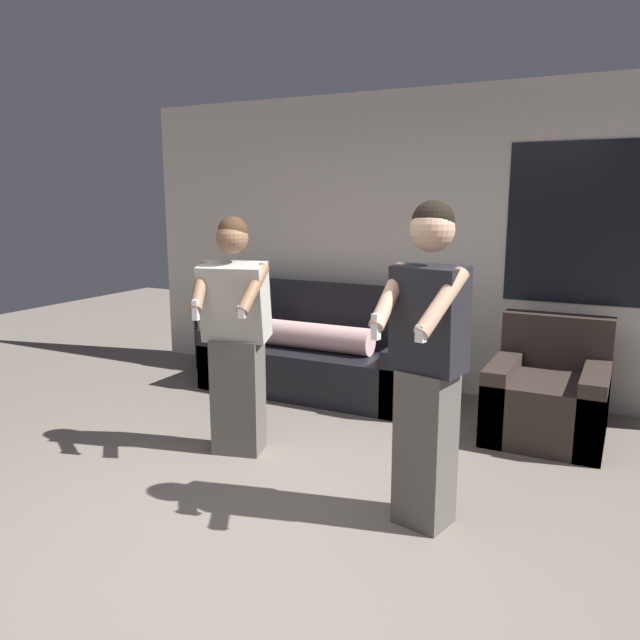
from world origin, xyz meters
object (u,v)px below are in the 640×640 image
Objects in this scene: armchair at (548,396)px; person_right at (428,361)px; couch at (322,356)px; person_left at (236,337)px; side_table at (219,317)px.

person_right is (-0.43, -1.70, 0.62)m from armchair.
person_left is (0.13, -1.58, 0.50)m from couch.
couch is 1.36m from side_table.
couch is at bearing 129.29° from person_right.
side_table is 3.64m from person_right.
person_right is (1.58, -1.94, 0.60)m from couch.
person_left reaches higher than side_table.
person_left is 1.50m from person_right.
armchair reaches higher than side_table.
armchair is 1.18× the size of side_table.
person_left is (1.45, -1.80, 0.29)m from side_table.
person_left is at bearing -51.13° from side_table.
person_right is (1.45, -0.36, 0.09)m from person_left.
side_table is 2.33m from person_left.
couch is 2.62× the size of side_table.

